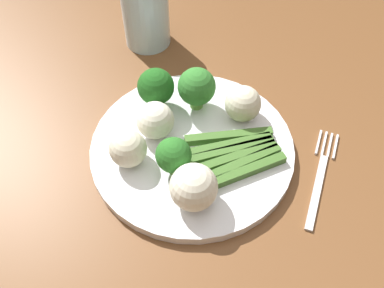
{
  "coord_description": "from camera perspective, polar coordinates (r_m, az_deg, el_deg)",
  "views": [
    {
      "loc": [
        0.09,
        -0.36,
        1.23
      ],
      "look_at": [
        0.04,
        -0.0,
        0.77
      ],
      "focal_mm": 39.8,
      "sensor_mm": 36.0,
      "label": 1
    }
  ],
  "objects": [
    {
      "name": "cauliflower_mid",
      "position": [
        0.59,
        -4.96,
        3.18
      ],
      "size": [
        0.05,
        0.05,
        0.05
      ],
      "primitive_type": "sphere",
      "color": "white",
      "rests_on": "plate"
    },
    {
      "name": "fork",
      "position": [
        0.6,
        16.78,
        -4.11
      ],
      "size": [
        0.05,
        0.17,
        0.0
      ],
      "rotation": [
        0.0,
        0.0,
        1.35
      ],
      "color": "silver",
      "rests_on": "dining_table"
    },
    {
      "name": "broccoli_back_right",
      "position": [
        0.61,
        -4.87,
        7.6
      ],
      "size": [
        0.05,
        0.05,
        0.07
      ],
      "color": "#4C7F2B",
      "rests_on": "plate"
    },
    {
      "name": "cauliflower_edge",
      "position": [
        0.52,
        0.22,
        -5.81
      ],
      "size": [
        0.06,
        0.06,
        0.06
      ],
      "primitive_type": "sphere",
      "color": "silver",
      "rests_on": "plate"
    },
    {
      "name": "broccoli_outer_edge",
      "position": [
        0.61,
        0.63,
        7.61
      ],
      "size": [
        0.05,
        0.05,
        0.07
      ],
      "color": "#609E3D",
      "rests_on": "plate"
    },
    {
      "name": "water_glass",
      "position": [
        0.74,
        -6.22,
        17.0
      ],
      "size": [
        0.08,
        0.08,
        0.11
      ],
      "primitive_type": "cylinder",
      "color": "silver",
      "rests_on": "dining_table"
    },
    {
      "name": "plate",
      "position": [
        0.6,
        -0.0,
        -0.73
      ],
      "size": [
        0.28,
        0.28,
        0.01
      ],
      "primitive_type": "cylinder",
      "color": "white",
      "rests_on": "dining_table"
    },
    {
      "name": "cauliflower_front_left",
      "position": [
        0.56,
        -8.57,
        -0.63
      ],
      "size": [
        0.05,
        0.05,
        0.05
      ],
      "primitive_type": "sphere",
      "color": "beige",
      "rests_on": "plate"
    },
    {
      "name": "broccoli_back",
      "position": [
        0.54,
        -2.5,
        -1.56
      ],
      "size": [
        0.05,
        0.05,
        0.06
      ],
      "color": "#568E33",
      "rests_on": "plate"
    },
    {
      "name": "asparagus_bundle",
      "position": [
        0.58,
        5.68,
        -1.37
      ],
      "size": [
        0.14,
        0.12,
        0.01
      ],
      "rotation": [
        0.0,
        0.0,
        3.61
      ],
      "color": "#3D6626",
      "rests_on": "plate"
    },
    {
      "name": "dining_table",
      "position": [
        0.69,
        -3.48,
        -5.83
      ],
      "size": [
        1.24,
        0.94,
        0.75
      ],
      "color": "brown",
      "rests_on": "ground_plane"
    },
    {
      "name": "cauliflower_left",
      "position": [
        0.61,
        6.82,
        5.39
      ],
      "size": [
        0.05,
        0.05,
        0.05
      ],
      "primitive_type": "sphere",
      "color": "beige",
      "rests_on": "plate"
    }
  ]
}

